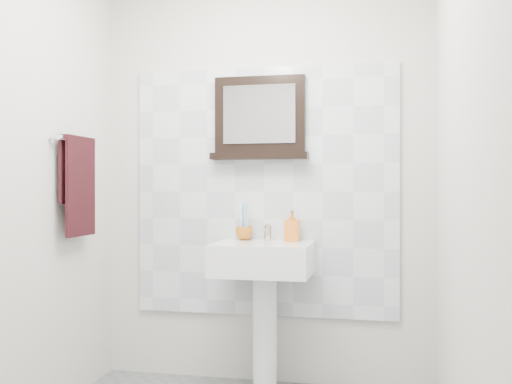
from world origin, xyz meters
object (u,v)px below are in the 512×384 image
pedestal_sink (263,275)px  toothbrush_cup (244,233)px  soap_dispenser (292,226)px  hand_towel (78,178)px  framed_mirror (260,120)px

pedestal_sink → toothbrush_cup: size_ratio=9.49×
pedestal_sink → soap_dispenser: 0.34m
toothbrush_cup → soap_dispenser: 0.30m
hand_towel → pedestal_sink: bearing=17.8°
pedestal_sink → soap_dispenser: size_ratio=5.31×
toothbrush_cup → soap_dispenser: size_ratio=0.56×
toothbrush_cup → pedestal_sink: bearing=-44.8°
pedestal_sink → soap_dispenser: (0.15, 0.12, 0.27)m
toothbrush_cup → hand_towel: hand_towel is taller
soap_dispenser → hand_towel: hand_towel is taller
toothbrush_cup → soap_dispenser: bearing=-4.0°
framed_mirror → hand_towel: size_ratio=1.07×
soap_dispenser → framed_mirror: size_ratio=0.31×
pedestal_sink → soap_dispenser: bearing=40.0°
toothbrush_cup → soap_dispenser: (0.29, -0.02, 0.05)m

